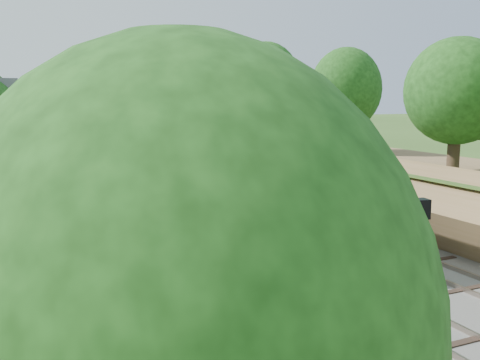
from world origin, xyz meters
name	(u,v)px	position (x,y,z in m)	size (l,w,h in m)	color
ground	(431,333)	(0.00, 0.00, 0.00)	(320.00, 320.00, 0.00)	#2D4C19
trackbed	(108,149)	(2.00, 60.00, 0.07)	(9.50, 170.00, 0.28)	#4C4944
platform	(129,225)	(-5.20, 16.00, 0.19)	(6.40, 68.00, 0.38)	gray
yellow_stripe	(181,217)	(-2.35, 16.00, 0.39)	(0.55, 68.00, 0.01)	gold
embankment	(169,132)	(10.35, 60.00, 1.95)	(10.64, 170.00, 11.70)	brown
signal_gantry	(118,113)	(2.47, 54.99, 4.82)	(8.40, 0.38, 6.20)	slate
train	(72,124)	(0.00, 78.81, 2.40)	(3.22, 150.73, 4.73)	black
lamppost_mid	(415,315)	(-3.50, -3.02, 2.35)	(0.44, 0.44, 4.41)	black
lamppost_far	(197,198)	(-3.58, 9.99, 2.57)	(0.49, 0.49, 4.91)	black
signal_platform	(241,179)	(-2.90, 6.95, 3.76)	(0.32, 0.26, 5.50)	slate
signal_farside	(252,135)	(6.20, 24.93, 3.97)	(0.35, 0.27, 6.30)	slate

